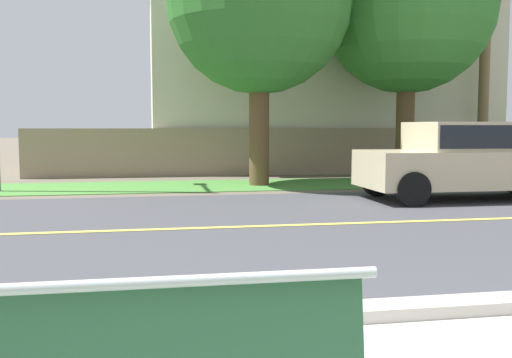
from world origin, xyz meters
The scene contains 8 objects.
ground_plane centered at (0.00, 8.00, 0.00)m, with size 140.00×140.00×0.00m, color #665B4C.
curb_edge centered at (0.00, 2.35, 0.06)m, with size 44.00×0.30×0.11m, color #ADA89E.
street_asphalt centered at (0.00, 6.50, 0.00)m, with size 52.00×8.00×0.01m, color #424247.
road_centre_line centered at (0.00, 6.50, 0.01)m, with size 48.00×0.14×0.01m, color #E0CC4C.
far_verge_grass centered at (0.00, 12.46, 0.01)m, with size 48.00×2.80×0.02m, color #478438.
car_beige_far centered at (5.32, 8.90, 0.85)m, with size 4.30×1.86×1.54m.
garden_wall centered at (2.01, 15.46, 0.70)m, with size 13.00×0.36×1.40m, color gray.
house_across_street centered at (4.80, 18.66, 3.57)m, with size 12.17×6.91×7.04m.
Camera 1 is at (-0.97, -1.72, 1.45)m, focal length 40.97 mm.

